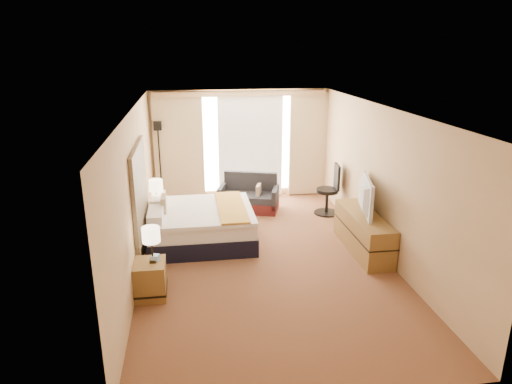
{
  "coord_description": "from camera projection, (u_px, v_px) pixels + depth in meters",
  "views": [
    {
      "loc": [
        -1.22,
        -7.24,
        3.57
      ],
      "look_at": [
        -0.07,
        0.4,
        1.08
      ],
      "focal_mm": 32.0,
      "sensor_mm": 36.0,
      "label": 1
    }
  ],
  "objects": [
    {
      "name": "floor_lamp",
      "position": [
        159.0,
        146.0,
        10.5
      ],
      "size": [
        0.24,
        0.24,
        1.94
      ],
      "color": "black",
      "rests_on": "floor"
    },
    {
      "name": "bed",
      "position": [
        201.0,
        224.0,
        8.63
      ],
      "size": [
        1.94,
        1.77,
        0.94
      ],
      "color": "black",
      "rests_on": "floor"
    },
    {
      "name": "window",
      "position": [
        250.0,
        144.0,
        10.98
      ],
      "size": [
        2.3,
        0.02,
        2.3
      ],
      "primitive_type": "cube",
      "color": "white",
      "rests_on": "wall_back"
    },
    {
      "name": "nightstand_left",
      "position": [
        150.0,
        279.0,
        6.74
      ],
      "size": [
        0.45,
        0.52,
        0.55
      ],
      "primitive_type": "cube",
      "color": "brown",
      "rests_on": "floor"
    },
    {
      "name": "lamp_right",
      "position": [
        156.0,
        186.0,
        8.81
      ],
      "size": [
        0.27,
        0.27,
        0.56
      ],
      "color": "black",
      "rests_on": "nightstand_right"
    },
    {
      "name": "ceiling",
      "position": [
        264.0,
        109.0,
        7.28
      ],
      "size": [
        4.2,
        7.0,
        0.02
      ],
      "primitive_type": "cube",
      "color": "white",
      "rests_on": "wall_back"
    },
    {
      "name": "loveseat",
      "position": [
        249.0,
        198.0,
        10.35
      ],
      "size": [
        1.47,
        1.07,
        0.82
      ],
      "rotation": [
        0.0,
        0.0,
        -0.31
      ],
      "color": "#551918",
      "rests_on": "floor"
    },
    {
      "name": "nightstand_right",
      "position": [
        159.0,
        219.0,
        9.1
      ],
      "size": [
        0.45,
        0.52,
        0.55
      ],
      "primitive_type": "cube",
      "color": "brown",
      "rests_on": "floor"
    },
    {
      "name": "wall_right",
      "position": [
        382.0,
        182.0,
        7.98
      ],
      "size": [
        0.02,
        7.0,
        2.6
      ],
      "primitive_type": "cube",
      "color": "#DDB286",
      "rests_on": "ground"
    },
    {
      "name": "floor",
      "position": [
        263.0,
        257.0,
        8.08
      ],
      "size": [
        4.2,
        7.0,
        0.02
      ],
      "primitive_type": "cube",
      "color": "#5B281A",
      "rests_on": "ground"
    },
    {
      "name": "media_dresser",
      "position": [
        363.0,
        233.0,
        8.23
      ],
      "size": [
        0.5,
        1.8,
        0.7
      ],
      "primitive_type": "cube",
      "color": "brown",
      "rests_on": "floor"
    },
    {
      "name": "wall_left",
      "position": [
        136.0,
        193.0,
        7.39
      ],
      "size": [
        0.02,
        7.0,
        2.6
      ],
      "primitive_type": "cube",
      "color": "#DDB286",
      "rests_on": "ground"
    },
    {
      "name": "lamp_left",
      "position": [
        151.0,
        235.0,
        6.54
      ],
      "size": [
        0.26,
        0.26,
        0.55
      ],
      "color": "black",
      "rests_on": "nightstand_left"
    },
    {
      "name": "wall_back",
      "position": [
        240.0,
        144.0,
        10.98
      ],
      "size": [
        4.2,
        0.02,
        2.6
      ],
      "primitive_type": "cube",
      "color": "#DDB286",
      "rests_on": "ground"
    },
    {
      "name": "tissue_box",
      "position": [
        155.0,
        258.0,
        6.68
      ],
      "size": [
        0.14,
        0.14,
        0.1
      ],
      "primitive_type": "cube",
      "rotation": [
        0.0,
        0.0,
        -0.28
      ],
      "color": "#99C5ED",
      "rests_on": "nightstand_left"
    },
    {
      "name": "desk_chair",
      "position": [
        330.0,
        192.0,
        10.02
      ],
      "size": [
        0.54,
        0.54,
        1.12
      ],
      "rotation": [
        0.0,
        0.0,
        -0.11
      ],
      "color": "black",
      "rests_on": "floor"
    },
    {
      "name": "curtains",
      "position": [
        240.0,
        141.0,
        10.84
      ],
      "size": [
        4.12,
        0.19,
        2.56
      ],
      "color": "beige",
      "rests_on": "floor"
    },
    {
      "name": "headboard",
      "position": [
        140.0,
        190.0,
        7.59
      ],
      "size": [
        0.06,
        1.85,
        1.5
      ],
      "primitive_type": "cube",
      "color": "black",
      "rests_on": "wall_left"
    },
    {
      "name": "wall_front",
      "position": [
        323.0,
        293.0,
        4.39
      ],
      "size": [
        4.2,
        0.02,
        2.6
      ],
      "primitive_type": "cube",
      "color": "#DDB286",
      "rests_on": "ground"
    },
    {
      "name": "telephone",
      "position": [
        161.0,
        205.0,
        8.95
      ],
      "size": [
        0.21,
        0.17,
        0.08
      ],
      "primitive_type": "cube",
      "rotation": [
        0.0,
        0.0,
        -0.11
      ],
      "color": "black",
      "rests_on": "nightstand_right"
    },
    {
      "name": "television",
      "position": [
        361.0,
        195.0,
        8.13
      ],
      "size": [
        0.42,
        1.12,
        0.65
      ],
      "primitive_type": "imported",
      "rotation": [
        0.0,
        0.0,
        1.32
      ],
      "color": "black",
      "rests_on": "media_dresser"
    }
  ]
}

